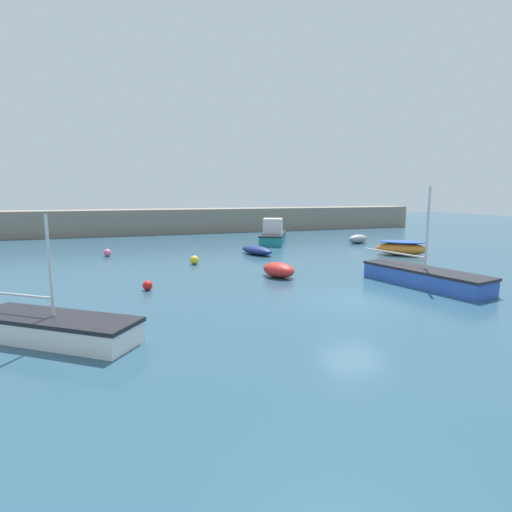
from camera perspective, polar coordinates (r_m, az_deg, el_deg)
name	(u,v)px	position (r m, az deg, el deg)	size (l,w,h in m)	color
ground_plane	(353,303)	(16.28, 13.72, -6.60)	(120.00, 120.00, 0.20)	#284C60
harbor_breakwater	(201,220)	(44.47, -7.80, 5.09)	(51.55, 3.69, 2.53)	gray
fishing_dinghy_green	(358,239)	(34.88, 14.36, 2.38)	(2.03, 1.26, 0.74)	gray
rowboat_with_red_cover	(402,248)	(29.06, 20.08, 1.13)	(3.50, 3.26, 1.02)	orange
sailboat_twin_hulled	(54,328)	(12.97, -26.84, -9.15)	(5.01, 4.23, 3.62)	white
rowboat_white_midwater	(257,250)	(27.58, 0.11, 0.83)	(2.06, 3.18, 0.59)	navy
dinghy_near_pier	(279,270)	(20.18, 3.26, -1.98)	(1.78, 2.21, 0.74)	red
sailboat_short_mast	(424,277)	(19.84, 22.89, -2.74)	(2.87, 6.69, 4.52)	#2D56B7
cabin_cruiser_white	(273,235)	(33.75, 2.47, 3.03)	(4.11, 5.75, 2.12)	teal
mooring_buoy_red	(148,285)	(18.09, -15.23, -4.07)	(0.43, 0.43, 0.43)	red
mooring_buoy_yellow	(194,260)	(24.02, -8.79, -0.57)	(0.53, 0.53, 0.53)	yellow
mooring_buoy_pink	(107,253)	(28.54, -20.47, 0.44)	(0.49, 0.49, 0.49)	#EA668C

